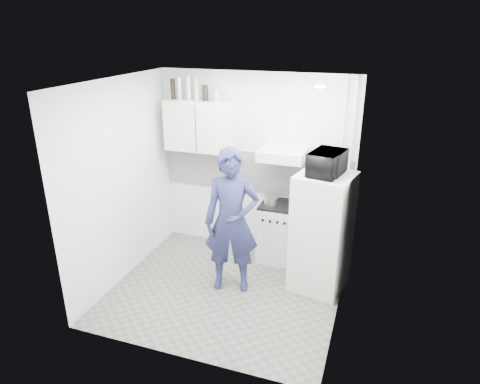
% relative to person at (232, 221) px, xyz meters
% --- Properties ---
extents(floor, '(2.80, 2.80, 0.00)m').
position_rel_person_xyz_m(floor, '(-0.05, -0.12, -0.92)').
color(floor, slate).
rests_on(floor, ground).
extents(ceiling, '(2.80, 2.80, 0.00)m').
position_rel_person_xyz_m(ceiling, '(-0.05, -0.12, 1.68)').
color(ceiling, white).
rests_on(ceiling, wall_back).
extents(wall_back, '(2.80, 0.00, 2.80)m').
position_rel_person_xyz_m(wall_back, '(-0.05, 1.13, 0.38)').
color(wall_back, white).
rests_on(wall_back, floor).
extents(wall_left, '(0.00, 2.60, 2.60)m').
position_rel_person_xyz_m(wall_left, '(-1.45, -0.12, 0.38)').
color(wall_left, white).
rests_on(wall_left, floor).
extents(wall_right, '(0.00, 2.60, 2.60)m').
position_rel_person_xyz_m(wall_right, '(1.35, -0.12, 0.38)').
color(wall_right, white).
rests_on(wall_right, floor).
extents(person, '(0.76, 0.60, 1.84)m').
position_rel_person_xyz_m(person, '(0.00, 0.00, 0.00)').
color(person, '#21254B').
rests_on(person, floor).
extents(stove, '(0.52, 0.52, 0.82)m').
position_rel_person_xyz_m(stove, '(0.37, 0.88, -0.51)').
color(stove, silver).
rests_on(stove, floor).
extents(fridge, '(0.75, 0.75, 1.53)m').
position_rel_person_xyz_m(fridge, '(1.05, 0.37, -0.16)').
color(fridge, white).
rests_on(fridge, floor).
extents(stove_top, '(0.49, 0.49, 0.03)m').
position_rel_person_xyz_m(stove_top, '(0.37, 0.88, -0.08)').
color(stove_top, black).
rests_on(stove_top, stove).
extents(saucepan, '(0.20, 0.20, 0.11)m').
position_rel_person_xyz_m(saucepan, '(0.27, 0.84, -0.01)').
color(saucepan, silver).
rests_on(saucepan, stove_top).
extents(microwave, '(0.57, 0.44, 0.28)m').
position_rel_person_xyz_m(microwave, '(1.05, 0.37, 0.75)').
color(microwave, black).
rests_on(microwave, fridge).
extents(bottle_a, '(0.06, 0.06, 0.28)m').
position_rel_person_xyz_m(bottle_a, '(-1.20, 0.95, 1.42)').
color(bottle_a, black).
rests_on(bottle_a, upper_cabinet).
extents(bottle_b, '(0.08, 0.08, 0.30)m').
position_rel_person_xyz_m(bottle_b, '(-1.10, 0.95, 1.43)').
color(bottle_b, silver).
rests_on(bottle_b, upper_cabinet).
extents(bottle_c, '(0.08, 0.08, 0.32)m').
position_rel_person_xyz_m(bottle_c, '(-0.96, 0.95, 1.44)').
color(bottle_c, silver).
rests_on(bottle_c, upper_cabinet).
extents(bottle_d, '(0.07, 0.07, 0.30)m').
position_rel_person_xyz_m(bottle_d, '(-0.84, 0.95, 1.43)').
color(bottle_d, '#B2B7BC').
rests_on(bottle_d, upper_cabinet).
extents(canister_a, '(0.08, 0.08, 0.21)m').
position_rel_person_xyz_m(canister_a, '(-0.72, 0.95, 1.38)').
color(canister_a, black).
rests_on(canister_a, upper_cabinet).
extents(canister_b, '(0.08, 0.08, 0.16)m').
position_rel_person_xyz_m(canister_b, '(-0.55, 0.95, 1.36)').
color(canister_b, '#B2B7BC').
rests_on(canister_b, upper_cabinet).
extents(upper_cabinet, '(1.00, 0.35, 0.70)m').
position_rel_person_xyz_m(upper_cabinet, '(-0.80, 0.95, 0.93)').
color(upper_cabinet, white).
rests_on(upper_cabinet, wall_back).
extents(range_hood, '(0.60, 0.50, 0.14)m').
position_rel_person_xyz_m(range_hood, '(0.40, 0.88, 0.65)').
color(range_hood, silver).
rests_on(range_hood, wall_back).
extents(backsplash, '(2.74, 0.03, 0.60)m').
position_rel_person_xyz_m(backsplash, '(-0.05, 1.11, 0.28)').
color(backsplash, white).
rests_on(backsplash, wall_back).
extents(pipe_a, '(0.05, 0.05, 2.60)m').
position_rel_person_xyz_m(pipe_a, '(1.25, 1.05, 0.38)').
color(pipe_a, silver).
rests_on(pipe_a, floor).
extents(pipe_b, '(0.04, 0.04, 2.60)m').
position_rel_person_xyz_m(pipe_b, '(1.13, 1.05, 0.38)').
color(pipe_b, silver).
rests_on(pipe_b, floor).
extents(ceiling_spot_fixture, '(0.10, 0.10, 0.02)m').
position_rel_person_xyz_m(ceiling_spot_fixture, '(0.95, 0.08, 1.65)').
color(ceiling_spot_fixture, white).
rests_on(ceiling_spot_fixture, ceiling).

